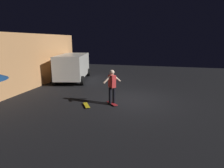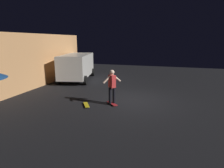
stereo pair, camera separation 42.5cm
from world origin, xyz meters
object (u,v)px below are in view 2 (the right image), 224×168
at_px(skateboard_ridden, 112,103).
at_px(skateboard_spare, 86,105).
at_px(skater, 112,84).
at_px(parked_van, 77,65).

bearing_deg(skateboard_ridden, skateboard_spare, 116.05).
bearing_deg(skateboard_spare, skater, -63.95).
bearing_deg(skater, parked_van, 41.96).
relative_size(skateboard_ridden, skater, 0.42).
xyz_separation_m(parked_van, skater, (-4.94, -4.44, -0.12)).
bearing_deg(skater, skateboard_spare, 116.05).
relative_size(parked_van, skater, 2.94).
distance_m(skateboard_ridden, skateboard_spare, 1.27).
xyz_separation_m(parked_van, skateboard_ridden, (-4.94, -4.44, -1.11)).
xyz_separation_m(skateboard_ridden, skateboard_spare, (-0.56, 1.14, 0.00)).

